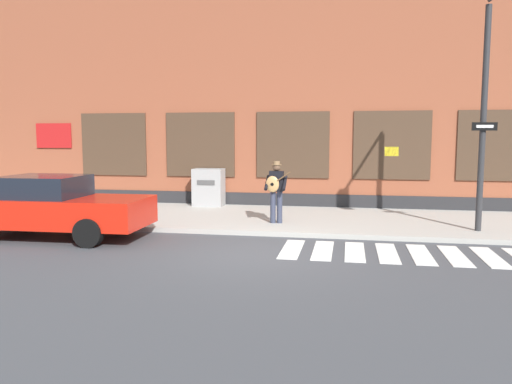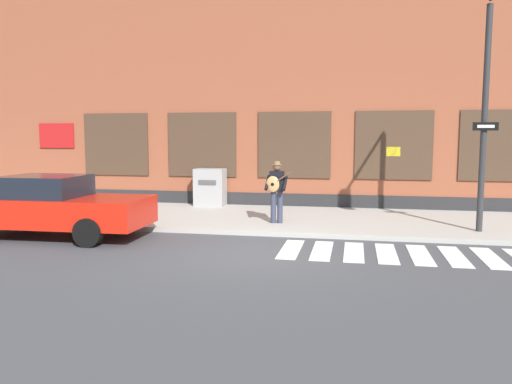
% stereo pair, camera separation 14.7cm
% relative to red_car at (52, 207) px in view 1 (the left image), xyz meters
% --- Properties ---
extents(ground_plane, '(160.00, 160.00, 0.00)m').
position_rel_red_car_xyz_m(ground_plane, '(5.25, -0.75, -0.77)').
color(ground_plane, '#424449').
extents(sidewalk, '(28.00, 4.74, 0.13)m').
position_rel_red_car_xyz_m(sidewalk, '(5.25, 3.48, -0.71)').
color(sidewalk, '#ADAAA3').
rests_on(sidewalk, ground).
extents(building_backdrop, '(28.00, 4.06, 9.07)m').
position_rel_red_car_xyz_m(building_backdrop, '(5.24, 7.84, 3.76)').
color(building_backdrop, brown).
rests_on(building_backdrop, ground).
extents(crosswalk, '(5.20, 1.90, 0.01)m').
position_rel_red_car_xyz_m(crosswalk, '(8.31, -0.19, -0.76)').
color(crosswalk, silver).
rests_on(crosswalk, ground).
extents(red_car, '(4.64, 2.07, 1.53)m').
position_rel_red_car_xyz_m(red_car, '(0.00, 0.00, 0.00)').
color(red_car, red).
rests_on(red_car, ground).
extents(busker, '(0.70, 0.52, 1.69)m').
position_rel_red_car_xyz_m(busker, '(5.18, 2.37, 0.32)').
color(busker, '#33384C').
rests_on(busker, sidewalk).
extents(traffic_light, '(0.66, 2.63, 5.69)m').
position_rel_red_car_xyz_m(traffic_light, '(10.43, 1.28, 3.23)').
color(traffic_light, '#2D2D30').
rests_on(traffic_light, sidewalk).
extents(utility_box, '(1.02, 0.69, 1.27)m').
position_rel_red_car_xyz_m(utility_box, '(2.42, 5.40, -0.01)').
color(utility_box, '#9E9E9E').
rests_on(utility_box, sidewalk).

